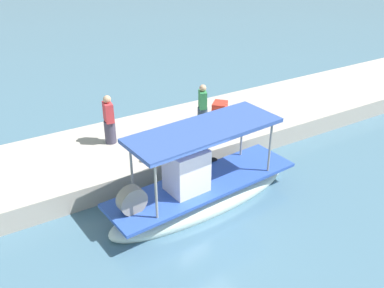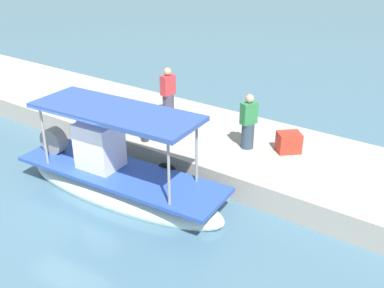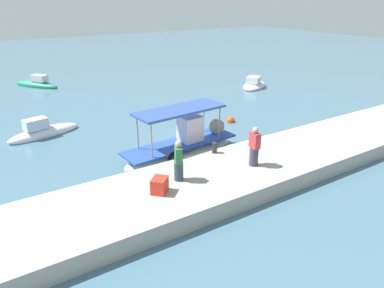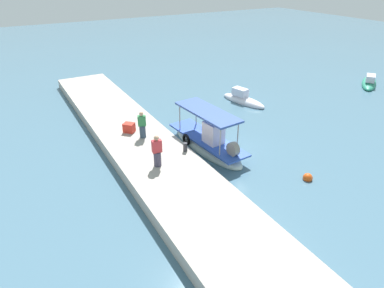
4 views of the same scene
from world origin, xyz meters
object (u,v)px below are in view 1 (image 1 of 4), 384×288
(main_fishing_boat, at_px, (201,190))
(cargo_crate, at_px, (220,109))
(mooring_bollard, at_px, (153,155))
(fisherman_by_crate, at_px, (109,122))
(fisherman_near_bollard, at_px, (203,108))

(main_fishing_boat, distance_m, cargo_crate, 5.10)
(mooring_bollard, bearing_deg, fisherman_by_crate, -72.15)
(fisherman_near_bollard, distance_m, fisherman_by_crate, 3.54)
(fisherman_near_bollard, distance_m, mooring_bollard, 3.22)
(main_fishing_boat, relative_size, fisherman_near_bollard, 3.85)
(fisherman_near_bollard, relative_size, mooring_bollard, 3.27)
(fisherman_near_bollard, xyz_separation_m, fisherman_by_crate, (3.49, -0.59, 0.04))
(fisherman_by_crate, xyz_separation_m, cargo_crate, (-4.62, 0.12, -0.51))
(main_fishing_boat, xyz_separation_m, cargo_crate, (-3.32, -3.83, 0.56))
(fisherman_by_crate, bearing_deg, main_fishing_boat, 108.25)
(fisherman_by_crate, bearing_deg, fisherman_near_bollard, 170.38)
(main_fishing_boat, relative_size, cargo_crate, 9.84)
(main_fishing_boat, distance_m, fisherman_by_crate, 4.30)
(main_fishing_boat, bearing_deg, mooring_bollard, -71.34)
(mooring_bollard, distance_m, cargo_crate, 4.41)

